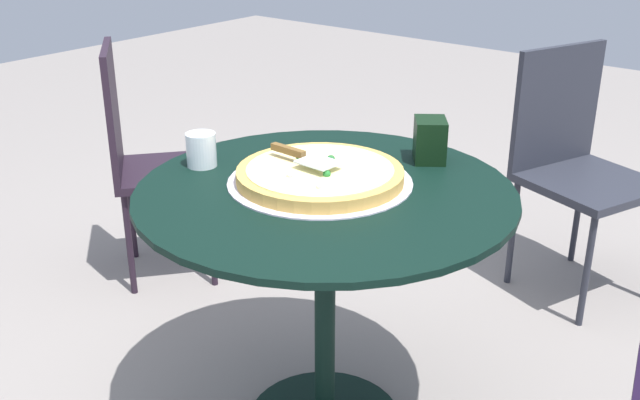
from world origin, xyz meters
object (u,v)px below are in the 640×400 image
at_px(patio_chair_near, 143,151).
at_px(patio_chair_far, 575,156).
at_px(pizza_on_tray, 320,175).
at_px(drinking_cup, 201,150).
at_px(patio_table, 325,244).
at_px(pizza_server, 302,156).
at_px(napkin_dispenser, 430,140).

relative_size(patio_chair_near, patio_chair_far, 1.01).
relative_size(pizza_on_tray, drinking_cup, 5.17).
relative_size(patio_table, pizza_server, 4.53).
xyz_separation_m(patio_table, napkin_dispenser, (-0.34, 0.09, 0.21)).
bearing_deg(napkin_dispenser, pizza_on_tray, 120.79).
bearing_deg(patio_chair_near, pizza_server, 75.38).
height_order(drinking_cup, napkin_dispenser, napkin_dispenser).
relative_size(pizza_server, drinking_cup, 2.31).
distance_m(pizza_server, drinking_cup, 0.29).
bearing_deg(patio_table, pizza_on_tray, -124.08).
distance_m(pizza_on_tray, patio_chair_far, 1.24).
bearing_deg(pizza_server, pizza_on_tray, 96.06).
relative_size(pizza_server, napkin_dispenser, 1.80).
xyz_separation_m(patio_table, patio_chair_near, (-0.28, -1.09, -0.06)).
relative_size(pizza_on_tray, napkin_dispenser, 4.03).
height_order(patio_table, pizza_server, pizza_server).
xyz_separation_m(pizza_on_tray, drinking_cup, (0.11, -0.32, 0.03)).
bearing_deg(pizza_on_tray, napkin_dispenser, 157.55).
xyz_separation_m(drinking_cup, napkin_dispenser, (-0.42, 0.45, 0.01)).
bearing_deg(patio_chair_far, drinking_cup, -22.90).
distance_m(pizza_on_tray, napkin_dispenser, 0.34).
height_order(pizza_on_tray, patio_chair_near, patio_chair_near).
bearing_deg(napkin_dispenser, drinking_cup, 96.06).
bearing_deg(patio_chair_near, pizza_on_tray, 76.40).
xyz_separation_m(patio_chair_near, patio_chair_far, (-0.94, 1.28, 0.01)).
bearing_deg(patio_chair_far, patio_chair_near, -53.70).
xyz_separation_m(pizza_on_tray, patio_chair_far, (-1.20, 0.23, -0.23)).
bearing_deg(patio_chair_near, patio_chair_far, 126.30).
xyz_separation_m(pizza_on_tray, pizza_server, (0.01, -0.05, 0.04)).
bearing_deg(pizza_server, patio_table, 77.91).
bearing_deg(drinking_cup, patio_chair_near, -116.27).
xyz_separation_m(patio_table, patio_chair_far, (-1.22, 0.19, -0.06)).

